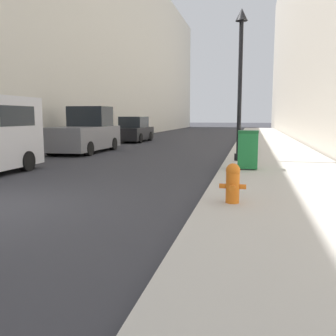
{
  "coord_description": "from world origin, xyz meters",
  "views": [
    {
      "loc": [
        5.05,
        -5.77,
        1.73
      ],
      "look_at": [
        0.27,
        15.7,
        -1.31
      ],
      "focal_mm": 40.0,
      "sensor_mm": 36.0,
      "label": 1
    }
  ],
  "objects_px": {
    "fire_hydrant": "(233,182)",
    "lamppost": "(240,70)",
    "pickup_truck": "(85,133)",
    "parked_sedan_near": "(134,130)",
    "trash_bin": "(248,149)"
  },
  "relations": [
    {
      "from": "fire_hydrant",
      "to": "trash_bin",
      "type": "height_order",
      "value": "trash_bin"
    },
    {
      "from": "lamppost",
      "to": "parked_sedan_near",
      "type": "xyz_separation_m",
      "value": [
        -7.44,
        10.94,
        -2.59
      ]
    },
    {
      "from": "fire_hydrant",
      "to": "lamppost",
      "type": "bearing_deg",
      "value": 91.14
    },
    {
      "from": "trash_bin",
      "to": "lamppost",
      "type": "height_order",
      "value": "lamppost"
    },
    {
      "from": "fire_hydrant",
      "to": "lamppost",
      "type": "relative_size",
      "value": 0.14
    },
    {
      "from": "trash_bin",
      "to": "pickup_truck",
      "type": "height_order",
      "value": "pickup_truck"
    },
    {
      "from": "trash_bin",
      "to": "lamppost",
      "type": "xyz_separation_m",
      "value": [
        -0.36,
        2.19,
        2.63
      ]
    },
    {
      "from": "trash_bin",
      "to": "fire_hydrant",
      "type": "bearing_deg",
      "value": -92.74
    },
    {
      "from": "lamppost",
      "to": "trash_bin",
      "type": "bearing_deg",
      "value": -80.72
    },
    {
      "from": "trash_bin",
      "to": "parked_sedan_near",
      "type": "xyz_separation_m",
      "value": [
        -7.8,
        13.13,
        0.04
      ]
    },
    {
      "from": "lamppost",
      "to": "pickup_truck",
      "type": "xyz_separation_m",
      "value": [
        -7.47,
        3.21,
        -2.45
      ]
    },
    {
      "from": "trash_bin",
      "to": "lamppost",
      "type": "distance_m",
      "value": 3.44
    },
    {
      "from": "pickup_truck",
      "to": "fire_hydrant",
      "type": "bearing_deg",
      "value": -52.91
    },
    {
      "from": "lamppost",
      "to": "pickup_truck",
      "type": "height_order",
      "value": "lamppost"
    },
    {
      "from": "pickup_truck",
      "to": "parked_sedan_near",
      "type": "distance_m",
      "value": 7.73
    }
  ]
}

